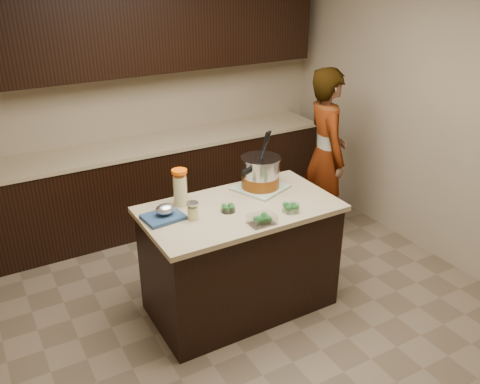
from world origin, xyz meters
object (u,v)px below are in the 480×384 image
(island, at_px, (240,258))
(person, at_px, (326,155))
(lemonade_pitcher, at_px, (180,189))
(stock_pot, at_px, (260,174))

(island, distance_m, person, 1.53)
(island, xyz_separation_m, lemonade_pitcher, (-0.37, 0.25, 0.58))
(island, height_order, stock_pot, stock_pot)
(lemonade_pitcher, relative_size, person, 0.16)
(island, distance_m, stock_pot, 0.68)
(lemonade_pitcher, distance_m, person, 1.75)
(island, distance_m, lemonade_pitcher, 0.73)
(lemonade_pitcher, bearing_deg, island, -34.14)
(stock_pot, height_order, person, person)
(island, height_order, person, person)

